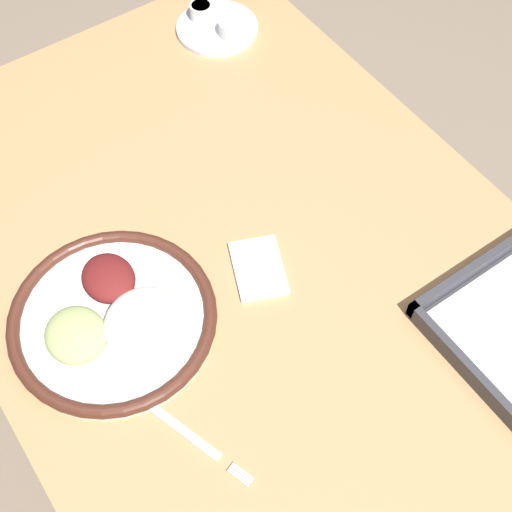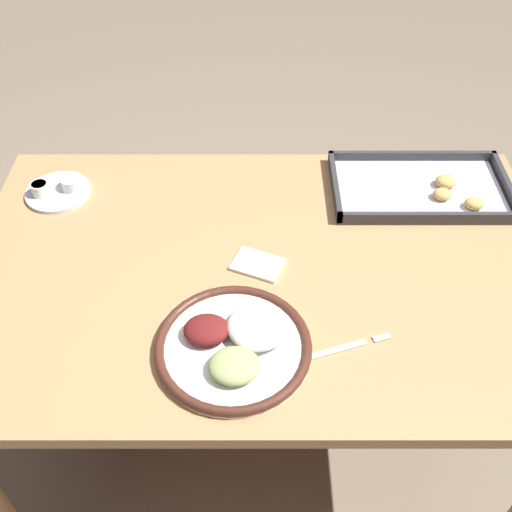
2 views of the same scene
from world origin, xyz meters
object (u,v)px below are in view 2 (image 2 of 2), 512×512
at_px(saucer_plate, 60,189).
at_px(baking_tray, 426,189).
at_px(fork, 334,351).
at_px(napkin, 259,264).
at_px(dinner_plate, 237,344).

xyz_separation_m(saucer_plate, baking_tray, (0.90, 0.01, -0.00)).
distance_m(fork, baking_tray, 0.55).
bearing_deg(saucer_plate, baking_tray, 0.43).
bearing_deg(baking_tray, napkin, -148.31).
distance_m(dinner_plate, napkin, 0.23).
xyz_separation_m(fork, napkin, (-0.14, 0.23, 0.00)).
bearing_deg(dinner_plate, fork, -2.29).
xyz_separation_m(dinner_plate, saucer_plate, (-0.45, 0.47, -0.00)).
height_order(fork, baking_tray, baking_tray).
bearing_deg(napkin, saucer_plate, 153.21).
xyz_separation_m(dinner_plate, napkin, (0.04, 0.22, -0.01)).
height_order(dinner_plate, fork, dinner_plate).
relative_size(dinner_plate, baking_tray, 0.70).
relative_size(fork, saucer_plate, 1.33).
distance_m(dinner_plate, saucer_plate, 0.65).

